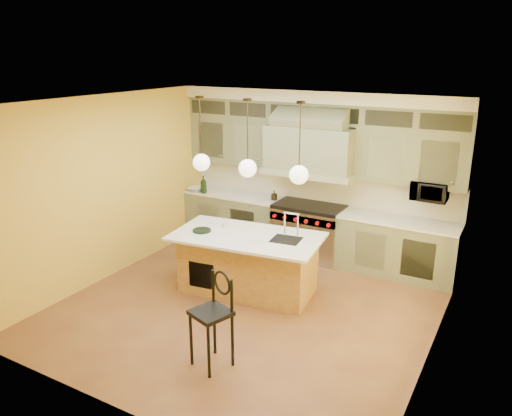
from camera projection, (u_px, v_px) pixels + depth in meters
The scene contains 18 objects.
floor at pixel (248, 307), 7.17m from camera, with size 5.00×5.00×0.00m, color brown.
ceiling at pixel (247, 102), 6.30m from camera, with size 5.00×5.00×0.00m, color white.
wall_back at pixel (319, 173), 8.81m from camera, with size 5.00×5.00×0.00m, color gold.
wall_front at pixel (112, 282), 4.66m from camera, with size 5.00×5.00×0.00m, color gold.
wall_left at pixel (111, 187), 7.90m from camera, with size 5.00×5.00×0.00m, color gold.
wall_right at pixel (440, 244), 5.57m from camera, with size 5.00×5.00×0.00m, color gold.
back_cabinetry at pixel (313, 177), 8.60m from camera, with size 5.00×0.77×2.90m.
range at pixel (309, 230), 8.81m from camera, with size 1.20×0.74×0.96m.
kitchen_island at pixel (248, 262), 7.52m from camera, with size 2.31×1.43×1.35m.
counter_stool at pixel (213, 314), 5.67m from camera, with size 0.51×0.51×1.14m.
microwave at pixel (430, 191), 7.69m from camera, with size 0.54×0.37×0.30m, color black.
oil_bottle_a at pixel (203, 185), 9.41m from camera, with size 0.13×0.13×0.33m, color black.
oil_bottle_b at pixel (274, 195), 8.98m from camera, with size 0.08×0.08×0.18m, color black.
fruit_bowl at pixel (196, 189), 9.58m from camera, with size 0.31×0.31×0.08m, color silver.
cup at pixel (224, 225), 7.66m from camera, with size 0.09×0.09×0.08m, color silver.
pendant_left at pixel (201, 161), 7.45m from camera, with size 0.26×0.26×1.11m.
pendant_center at pixel (248, 166), 7.08m from camera, with size 0.26×0.26×1.11m.
pendant_right at pixel (299, 173), 6.70m from camera, with size 0.26×0.26×1.11m.
Camera 1 is at (3.24, -5.53, 3.51)m, focal length 35.00 mm.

